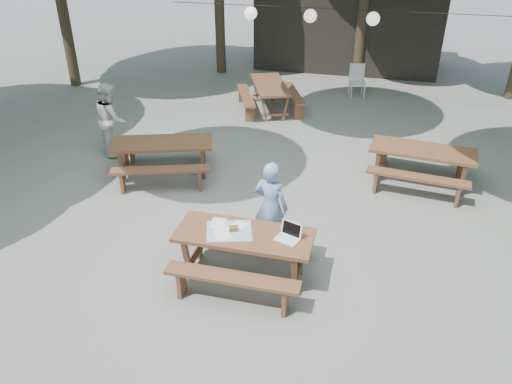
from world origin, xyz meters
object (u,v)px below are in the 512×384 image
Objects in this scene: main_picnic_table at (244,253)px; second_person at (111,119)px; picnic_table_nw at (164,158)px; plastic_chair at (357,87)px; woman at (271,207)px.

second_person reaches higher than main_picnic_table.
main_picnic_table and picnic_table_nw have the same top height.
plastic_chair is (4.99, 5.37, -0.55)m from second_person.
plastic_chair is (0.78, 8.06, -0.51)m from woman.
second_person is at bearing 138.90° from main_picnic_table.
second_person is at bearing -147.89° from plastic_chair.
woman is (2.69, -1.94, 0.38)m from picnic_table_nw.
picnic_table_nw is 1.42× the size of second_person.
woman is at bearing -110.55° from plastic_chair.
picnic_table_nw is 7.04m from plastic_chair.
second_person reaches higher than plastic_chair.
main_picnic_table is at bearing -66.30° from picnic_table_nw.
picnic_table_nw is at bearing -147.59° from second_person.
plastic_chair is (3.47, 6.12, -0.13)m from picnic_table_nw.
second_person is 1.80× the size of plastic_chair.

